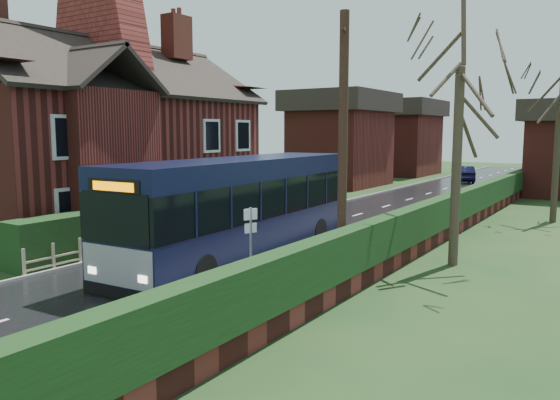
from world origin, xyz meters
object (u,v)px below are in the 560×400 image
Objects in this scene: car_silver at (168,234)px; telegraph_pole at (343,151)px; bus at (241,209)px; bus_stop_sign at (251,240)px; brick_house at (104,132)px; car_green at (160,240)px.

telegraph_pole reaches higher than car_silver.
bus is 4.66× the size of bus_stop_sign.
car_silver is 0.55× the size of telegraph_pole.
telegraph_pole is at bearing -13.70° from brick_house.
telegraph_pole is at bearing -18.46° from bus.
bus is 4.98m from bus_stop_sign.
brick_house reaches higher than telegraph_pole.
brick_house is at bearing 177.39° from bus_stop_sign.
brick_house is at bearing 131.18° from car_green.
brick_house is at bearing 152.44° from car_silver.
bus is at bearing 152.47° from bus_stop_sign.
telegraph_pole is at bearing -19.59° from car_green.
car_silver is (6.90, -3.01, -3.66)m from brick_house.
bus_stop_sign reaches higher than car_silver.
car_green is at bearing -150.56° from bus.
car_silver is at bearing -23.55° from brick_house.
brick_house is 3.22× the size of car_green.
car_silver is 0.93× the size of car_green.
car_silver is 6.61m from bus_stop_sign.
car_green is 6.13m from bus_stop_sign.
bus reaches higher than car_silver.
bus_stop_sign is (5.60, -2.30, 0.98)m from car_green.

